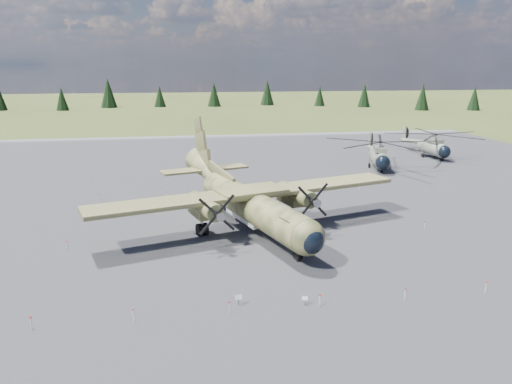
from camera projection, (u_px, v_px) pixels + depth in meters
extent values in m
plane|color=#495224|center=(256.00, 239.00, 45.54)|extent=(500.00, 500.00, 0.00)
cube|color=slate|center=(241.00, 209.00, 55.09)|extent=(120.00, 120.00, 0.04)
cylinder|color=#3A4123|center=(253.00, 207.00, 47.14)|extent=(8.31, 19.24, 2.98)
sphere|color=#3A4123|center=(307.00, 237.00, 38.79)|extent=(3.63, 3.63, 2.92)
sphere|color=black|center=(311.00, 240.00, 38.29)|extent=(2.67, 2.67, 2.15)
cube|color=black|center=(296.00, 222.00, 40.07)|extent=(2.53, 2.24, 0.59)
cone|color=#3A4123|center=(206.00, 171.00, 57.81)|extent=(4.89, 7.86, 4.49)
cube|color=#A1A3A6|center=(249.00, 216.00, 48.37)|extent=(3.76, 6.71, 0.53)
cube|color=#33391E|center=(251.00, 193.00, 47.30)|extent=(30.67, 12.25, 0.37)
cube|color=#3A4123|center=(251.00, 191.00, 47.24)|extent=(7.22, 5.50, 0.37)
cylinder|color=#3A4123|center=(205.00, 206.00, 45.13)|extent=(3.11, 5.77, 1.60)
cube|color=#3A4123|center=(202.00, 211.00, 46.04)|extent=(2.56, 3.93, 0.85)
cone|color=gray|center=(219.00, 216.00, 42.11)|extent=(1.05, 1.15, 0.81)
cylinder|color=black|center=(202.00, 229.00, 46.49)|extent=(1.23, 1.39, 1.17)
cylinder|color=#3A4123|center=(296.00, 194.00, 49.20)|extent=(3.11, 5.77, 1.60)
cube|color=#3A4123|center=(292.00, 199.00, 50.12)|extent=(2.56, 3.93, 0.85)
cone|color=gray|center=(315.00, 203.00, 46.19)|extent=(1.05, 1.15, 0.81)
cylinder|color=black|center=(291.00, 216.00, 50.57)|extent=(1.23, 1.39, 1.17)
cube|color=#3A4123|center=(219.00, 172.00, 54.13)|extent=(2.57, 7.80, 1.79)
cube|color=#33391E|center=(205.00, 169.00, 58.26)|extent=(10.48, 5.15, 0.23)
cylinder|color=gray|center=(298.00, 245.00, 40.17)|extent=(0.19, 0.19, 0.96)
cylinder|color=black|center=(298.00, 254.00, 40.36)|extent=(0.64, 1.06, 1.00)
cylinder|color=gray|center=(379.00, 158.00, 75.49)|extent=(3.82, 6.96, 2.29)
sphere|color=black|center=(383.00, 163.00, 72.31)|extent=(2.56, 2.56, 2.11)
sphere|color=gray|center=(376.00, 155.00, 78.68)|extent=(2.56, 2.56, 2.11)
cube|color=gray|center=(380.00, 149.00, 74.77)|extent=(2.22, 3.22, 0.69)
cylinder|color=gray|center=(380.00, 145.00, 74.60)|extent=(0.40, 0.40, 0.92)
cylinder|color=gray|center=(373.00, 149.00, 81.92)|extent=(2.63, 7.79, 1.31)
cube|color=gray|center=(370.00, 139.00, 84.96)|extent=(0.50, 1.29, 2.20)
cylinder|color=black|center=(372.00, 139.00, 84.93)|extent=(0.63, 2.33, 2.38)
cylinder|color=black|center=(382.00, 171.00, 73.16)|extent=(0.40, 0.67, 0.62)
cylinder|color=black|center=(369.00, 166.00, 76.97)|extent=(0.44, 0.78, 0.73)
cylinder|color=gray|center=(370.00, 162.00, 76.85)|extent=(0.16, 0.16, 1.33)
cylinder|color=black|center=(386.00, 166.00, 76.79)|extent=(0.44, 0.78, 0.73)
cylinder|color=gray|center=(386.00, 163.00, 76.67)|extent=(0.16, 0.16, 1.33)
cylinder|color=gray|center=(433.00, 149.00, 84.59)|extent=(2.64, 6.54, 2.22)
sphere|color=black|center=(444.00, 152.00, 81.58)|extent=(2.18, 2.18, 2.05)
sphere|color=gray|center=(423.00, 146.00, 87.61)|extent=(2.18, 2.18, 2.05)
cube|color=gray|center=(435.00, 141.00, 83.90)|extent=(1.69, 2.94, 0.67)
cylinder|color=gray|center=(436.00, 137.00, 83.74)|extent=(0.34, 0.34, 0.89)
cylinder|color=gray|center=(413.00, 141.00, 90.68)|extent=(1.24, 7.63, 1.27)
cube|color=gray|center=(404.00, 133.00, 93.55)|extent=(0.28, 1.26, 2.14)
cylinder|color=black|center=(406.00, 133.00, 93.62)|extent=(0.20, 2.31, 2.31)
cylinder|color=black|center=(442.00, 159.00, 82.39)|extent=(0.29, 0.62, 0.61)
cylinder|color=black|center=(423.00, 155.00, 85.65)|extent=(0.31, 0.73, 0.71)
cylinder|color=gray|center=(423.00, 153.00, 85.54)|extent=(0.13, 0.13, 1.29)
cylinder|color=black|center=(435.00, 155.00, 86.18)|extent=(0.31, 0.73, 0.71)
cylinder|color=gray|center=(436.00, 152.00, 86.07)|extent=(0.13, 0.13, 1.29)
cube|color=gray|center=(238.00, 301.00, 33.10)|extent=(0.10, 0.10, 0.58)
cube|color=silver|center=(239.00, 297.00, 32.98)|extent=(0.49, 0.27, 0.33)
cube|color=gray|center=(305.00, 301.00, 33.16)|extent=(0.08, 0.08, 0.48)
cube|color=silver|center=(305.00, 298.00, 33.06)|extent=(0.41, 0.24, 0.27)
cylinder|color=silver|center=(31.00, 323.00, 29.98)|extent=(0.07, 0.07, 0.80)
cylinder|color=red|center=(31.00, 317.00, 29.89)|extent=(0.12, 0.12, 0.10)
cylinder|color=silver|center=(133.00, 315.00, 30.94)|extent=(0.07, 0.07, 0.80)
cylinder|color=red|center=(133.00, 309.00, 30.84)|extent=(0.12, 0.12, 0.10)
cylinder|color=silver|center=(229.00, 308.00, 31.90)|extent=(0.07, 0.07, 0.80)
cylinder|color=red|center=(229.00, 302.00, 31.80)|extent=(0.12, 0.12, 0.10)
cylinder|color=silver|center=(320.00, 301.00, 32.86)|extent=(0.07, 0.07, 0.80)
cylinder|color=red|center=(320.00, 295.00, 32.76)|extent=(0.12, 0.12, 0.10)
cylinder|color=silver|center=(405.00, 294.00, 33.82)|extent=(0.07, 0.07, 0.80)
cylinder|color=red|center=(406.00, 289.00, 33.72)|extent=(0.12, 0.12, 0.10)
cylinder|color=silver|center=(486.00, 288.00, 34.78)|extent=(0.07, 0.07, 0.80)
cylinder|color=red|center=(486.00, 282.00, 34.68)|extent=(0.12, 0.12, 0.10)
cylinder|color=silver|center=(99.00, 198.00, 58.17)|extent=(0.07, 0.07, 0.80)
cylinder|color=red|center=(98.00, 195.00, 58.07)|extent=(0.12, 0.12, 0.10)
cylinder|color=silver|center=(168.00, 195.00, 59.45)|extent=(0.07, 0.07, 0.80)
cylinder|color=red|center=(168.00, 192.00, 59.35)|extent=(0.12, 0.12, 0.10)
cylinder|color=silver|center=(234.00, 192.00, 60.73)|extent=(0.07, 0.07, 0.80)
cylinder|color=red|center=(234.00, 189.00, 60.63)|extent=(0.12, 0.12, 0.10)
cylinder|color=silver|center=(298.00, 190.00, 62.01)|extent=(0.07, 0.07, 0.80)
cylinder|color=red|center=(298.00, 187.00, 61.91)|extent=(0.12, 0.12, 0.10)
cylinder|color=silver|center=(359.00, 187.00, 63.28)|extent=(0.07, 0.07, 0.80)
cylinder|color=red|center=(360.00, 184.00, 63.18)|extent=(0.12, 0.12, 0.10)
cylinder|color=silver|center=(67.00, 246.00, 42.80)|extent=(0.07, 0.07, 0.80)
cylinder|color=red|center=(66.00, 241.00, 42.70)|extent=(0.12, 0.12, 0.10)
cylinder|color=silver|center=(425.00, 226.00, 48.08)|extent=(0.07, 0.07, 0.80)
cylinder|color=red|center=(425.00, 222.00, 47.98)|extent=(0.12, 0.12, 0.10)
cone|color=black|center=(474.00, 98.00, 173.16)|extent=(4.53, 4.53, 8.10)
cone|color=black|center=(423.00, 97.00, 173.68)|extent=(5.05, 5.05, 9.02)
cone|color=black|center=(364.00, 95.00, 186.89)|extent=(4.94, 4.94, 8.81)
cone|color=black|center=(320.00, 96.00, 191.76)|extent=(4.24, 4.24, 7.58)
cone|color=black|center=(267.00, 92.00, 195.47)|extent=(5.42, 5.42, 9.67)
cone|color=black|center=(214.00, 94.00, 189.11)|extent=(5.06, 5.06, 9.03)
cone|color=black|center=(160.00, 96.00, 187.00)|extent=(4.39, 4.39, 7.85)
cone|color=black|center=(108.00, 93.00, 183.82)|extent=(5.99, 5.99, 10.70)
cone|color=black|center=(62.00, 99.00, 172.63)|extent=(4.38, 4.38, 7.81)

